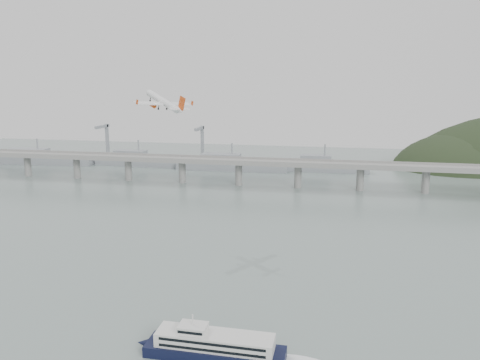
# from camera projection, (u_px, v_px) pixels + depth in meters

# --- Properties ---
(ground) EXTENTS (900.00, 900.00, 0.00)m
(ground) POSITION_uv_depth(u_px,v_px,m) (215.00, 288.00, 200.14)
(ground) COLOR slate
(ground) RESTS_ON ground
(bridge) EXTENTS (800.00, 22.00, 23.90)m
(bridge) POSITION_uv_depth(u_px,v_px,m) (273.00, 166.00, 388.49)
(bridge) COLOR gray
(bridge) RESTS_ON ground
(distant_fleet) EXTENTS (453.00, 60.90, 40.00)m
(distant_fleet) POSITION_uv_depth(u_px,v_px,m) (132.00, 160.00, 482.75)
(distant_fleet) COLOR gray
(distant_fleet) RESTS_ON ground
(ferry) EXTENTS (74.69, 13.38, 14.10)m
(ferry) POSITION_uv_depth(u_px,v_px,m) (215.00, 346.00, 149.85)
(ferry) COLOR black
(ferry) RESTS_ON ground
(airliner) EXTENTS (32.92, 31.58, 14.16)m
(airliner) POSITION_uv_depth(u_px,v_px,m) (164.00, 102.00, 251.44)
(airliner) COLOR white
(airliner) RESTS_ON ground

